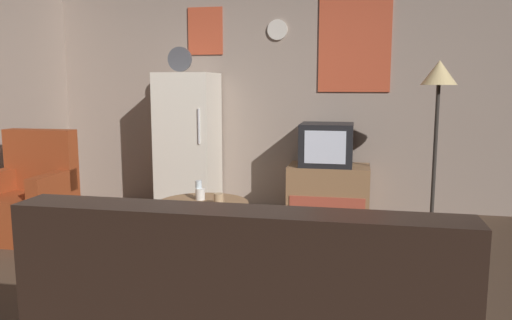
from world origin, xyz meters
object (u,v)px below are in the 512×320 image
crt_tv (327,144)px  mug_ceramic_tan (219,199)px  mug_ceramic_white (200,194)px  standing_lamp (439,86)px  tv_stand (328,190)px  wine_glass (199,190)px  armchair (30,200)px  coffee_table (203,231)px  fridge (188,141)px

crt_tv → mug_ceramic_tan: bearing=-113.8°
mug_ceramic_white → standing_lamp: bearing=27.9°
tv_stand → mug_ceramic_tan: bearing=-114.7°
crt_tv → standing_lamp: bearing=-24.4°
tv_stand → mug_ceramic_white: mug_ceramic_white is taller
tv_stand → wine_glass: size_ratio=5.60×
mug_ceramic_white → crt_tv: bearing=58.4°
armchair → standing_lamp: bearing=12.8°
coffee_table → standing_lamp: bearing=30.4°
mug_ceramic_white → armchair: size_ratio=0.09×
crt_tv → standing_lamp: (1.01, -0.46, 0.60)m
crt_tv → coffee_table: (-0.86, -1.56, -0.53)m
coffee_table → mug_ceramic_tan: bearing=-22.4°
mug_ceramic_tan → crt_tv: bearing=66.2°
coffee_table → wine_glass: (-0.07, 0.11, 0.30)m
standing_lamp → coffee_table: (-1.88, -1.10, -1.13)m
crt_tv → mug_ceramic_white: size_ratio=6.00×
standing_lamp → mug_ceramic_tan: (-1.73, -1.16, -0.85)m
fridge → standing_lamp: 2.63m
fridge → wine_glass: (0.58, -1.44, -0.22)m
standing_lamp → coffee_table: 2.45m
fridge → coffee_table: fridge is taller
fridge → mug_ceramic_tan: bearing=-63.7°
fridge → coffee_table: bearing=-67.3°
coffee_table → armchair: (-1.73, 0.28, 0.11)m
crt_tv → coffee_table: bearing=-119.0°
fridge → mug_ceramic_white: bearing=-67.7°
fridge → crt_tv: fridge is taller
standing_lamp → armchair: (-3.61, -0.82, -1.02)m
crt_tv → mug_ceramic_tan: size_ratio=6.00×
standing_lamp → wine_glass: bearing=-152.9°
tv_stand → armchair: (-2.62, -1.28, 0.07)m
fridge → armchair: bearing=-130.6°
standing_lamp → mug_ceramic_white: size_ratio=17.67×
tv_stand → crt_tv: 0.49m
crt_tv → mug_ceramic_white: bearing=-121.6°
fridge → tv_stand: bearing=0.6°
wine_glass → crt_tv: bearing=57.4°
crt_tv → mug_ceramic_white: 1.75m
tv_stand → standing_lamp: (0.98, -0.46, 1.09)m
armchair → coffee_table: bearing=-9.2°
armchair → wine_glass: bearing=-5.9°
tv_stand → fridge: bearing=-179.4°
crt_tv → coffee_table: crt_tv is taller
mug_ceramic_white → armchair: 1.70m
standing_lamp → mug_ceramic_tan: standing_lamp is taller
fridge → wine_glass: 1.57m
fridge → mug_ceramic_tan: (0.79, -1.61, -0.25)m
standing_lamp → armchair: 3.84m
coffee_table → armchair: armchair is taller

